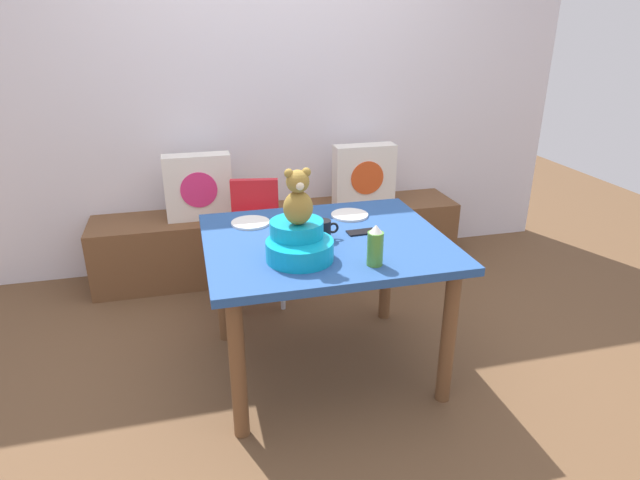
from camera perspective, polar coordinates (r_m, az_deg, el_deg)
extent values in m
plane|color=brown|center=(2.97, 0.49, -13.11)|extent=(8.00, 8.00, 0.00)
cube|color=silver|center=(3.92, -5.32, 16.12)|extent=(4.40, 0.10, 2.60)
cube|color=brown|center=(3.93, -4.12, 0.01)|extent=(2.60, 0.44, 0.46)
cube|color=white|center=(3.71, -12.75, 5.50)|extent=(0.44, 0.14, 0.44)
cylinder|color=#E02D72|center=(3.64, -12.70, 5.18)|extent=(0.24, 0.01, 0.24)
cube|color=white|center=(3.91, 4.68, 6.85)|extent=(0.44, 0.14, 0.44)
cylinder|color=#D84C1E|center=(3.84, 5.04, 6.56)|extent=(0.24, 0.01, 0.24)
cube|color=#9B9B50|center=(3.81, -6.89, 3.52)|extent=(0.20, 0.14, 0.08)
cube|color=#264C8C|center=(2.62, 0.54, -0.21)|extent=(1.16, 0.99, 0.04)
cylinder|color=brown|center=(2.38, -8.70, -13.32)|extent=(0.07, 0.07, 0.70)
cylinder|color=brown|center=(2.62, 13.42, -10.00)|extent=(0.07, 0.07, 0.70)
cylinder|color=brown|center=(3.07, -10.35, -4.62)|extent=(0.07, 0.07, 0.70)
cylinder|color=brown|center=(3.26, 7.04, -2.71)|extent=(0.07, 0.07, 0.70)
cylinder|color=red|center=(3.38, -6.90, 1.17)|extent=(0.34, 0.34, 0.10)
cube|color=red|center=(3.46, -6.93, 4.48)|extent=(0.30, 0.10, 0.24)
cube|color=white|center=(3.19, -7.09, 1.08)|extent=(0.33, 0.25, 0.02)
cylinder|color=silver|center=(3.35, -8.72, -4.36)|extent=(0.03, 0.03, 0.46)
cylinder|color=silver|center=(3.39, -4.01, -3.87)|extent=(0.03, 0.03, 0.46)
cylinder|color=silver|center=(3.61, -9.21, -2.40)|extent=(0.03, 0.03, 0.46)
cylinder|color=silver|center=(3.64, -4.82, -1.96)|extent=(0.03, 0.03, 0.46)
cylinder|color=#0E9DC5|center=(2.37, -2.16, -1.07)|extent=(0.30, 0.30, 0.09)
cylinder|color=#0E9DC5|center=(2.39, -2.49, 1.24)|extent=(0.24, 0.24, 0.07)
ellipsoid|color=olive|center=(2.32, -2.33, 3.43)|extent=(0.13, 0.11, 0.15)
sphere|color=olive|center=(2.28, -2.38, 6.22)|extent=(0.10, 0.10, 0.10)
sphere|color=beige|center=(2.24, -2.15, 5.74)|extent=(0.04, 0.04, 0.04)
sphere|color=olive|center=(2.26, -3.33, 7.06)|extent=(0.04, 0.04, 0.04)
sphere|color=olive|center=(2.28, -1.46, 7.19)|extent=(0.04, 0.04, 0.04)
cylinder|color=#4C8C33|center=(2.32, 5.86, -0.93)|extent=(0.07, 0.07, 0.15)
cone|color=white|center=(2.28, 5.95, 1.20)|extent=(0.06, 0.06, 0.03)
cylinder|color=black|center=(2.58, 0.29, 1.09)|extent=(0.08, 0.08, 0.09)
torus|color=black|center=(2.60, 1.40, 1.29)|extent=(0.06, 0.01, 0.06)
cylinder|color=white|center=(2.91, 3.15, 2.67)|extent=(0.20, 0.20, 0.01)
cylinder|color=white|center=(2.82, -7.37, 1.83)|extent=(0.20, 0.20, 0.01)
cube|color=black|center=(2.68, 4.42, 0.84)|extent=(0.15, 0.08, 0.01)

